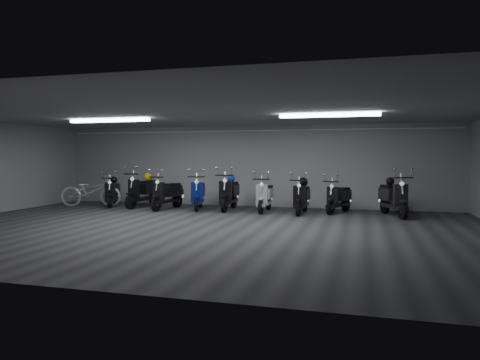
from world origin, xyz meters
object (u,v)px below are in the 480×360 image
(bicycle, at_px, (91,187))
(helmet_3, at_px, (303,182))
(scooter_4, at_px, (198,189))
(scooter_6, at_px, (265,191))
(helmet_4, at_px, (231,179))
(scooter_3, at_px, (167,189))
(scooter_0, at_px, (112,188))
(scooter_7, at_px, (302,193))
(scooter_9, at_px, (394,192))
(helmet_1, at_px, (390,181))
(scooter_1, at_px, (143,186))
(helmet_0, at_px, (114,180))
(helmet_2, at_px, (148,177))
(scooter_5, at_px, (229,188))
(scooter_8, at_px, (338,193))

(bicycle, bearing_deg, helmet_3, -105.10)
(scooter_4, xyz_separation_m, scooter_6, (2.22, 0.00, -0.03))
(helmet_4, bearing_deg, scooter_3, -163.24)
(scooter_0, height_order, scooter_7, scooter_7)
(scooter_3, xyz_separation_m, scooter_6, (3.22, 0.24, -0.02))
(scooter_9, relative_size, bicycle, 0.94)
(scooter_9, bearing_deg, helmet_1, 90.00)
(scooter_1, distance_m, scooter_6, 4.26)
(bicycle, height_order, helmet_0, bicycle)
(scooter_1, distance_m, bicycle, 1.89)
(helmet_0, bearing_deg, helmet_2, 2.52)
(bicycle, bearing_deg, helmet_0, -70.43)
(helmet_0, bearing_deg, helmet_1, -0.57)
(scooter_3, bearing_deg, scooter_5, 19.17)
(helmet_0, bearing_deg, scooter_6, -3.24)
(scooter_5, bearing_deg, bicycle, 179.79)
(scooter_1, xyz_separation_m, helmet_3, (5.45, -0.03, 0.23))
(scooter_5, relative_size, scooter_6, 1.10)
(scooter_1, height_order, scooter_9, scooter_1)
(helmet_3, bearing_deg, helmet_4, 173.13)
(scooter_4, xyz_separation_m, helmet_3, (3.41, 0.08, 0.27))
(scooter_0, height_order, bicycle, bicycle)
(helmet_2, bearing_deg, scooter_5, -5.16)
(scooter_0, relative_size, bicycle, 0.83)
(scooter_7, xyz_separation_m, helmet_1, (2.55, 0.39, 0.36))
(scooter_5, relative_size, helmet_4, 7.92)
(scooter_0, relative_size, helmet_0, 6.63)
(scooter_7, height_order, helmet_2, scooter_7)
(scooter_8, xyz_separation_m, helmet_2, (-6.45, 0.08, 0.41))
(scooter_4, height_order, scooter_9, scooter_9)
(scooter_3, distance_m, scooter_7, 4.40)
(scooter_9, height_order, helmet_0, scooter_9)
(scooter_1, xyz_separation_m, scooter_8, (6.50, 0.18, -0.10))
(helmet_0, bearing_deg, helmet_3, -2.02)
(scooter_0, height_order, scooter_5, scooter_5)
(scooter_3, relative_size, bicycle, 0.89)
(scooter_1, height_order, helmet_1, scooter_1)
(helmet_1, bearing_deg, scooter_9, -71.26)
(scooter_6, relative_size, helmet_1, 7.48)
(scooter_7, bearing_deg, scooter_4, 179.31)
(scooter_1, xyz_separation_m, scooter_7, (5.44, -0.27, -0.07))
(scooter_3, bearing_deg, scooter_4, 23.05)
(scooter_1, bearing_deg, helmet_4, 15.38)
(scooter_6, bearing_deg, scooter_4, 179.51)
(helmet_0, relative_size, helmet_1, 1.08)
(scooter_3, xyz_separation_m, helmet_2, (-0.99, 0.61, 0.35))
(helmet_1, bearing_deg, helmet_4, 178.32)
(scooter_6, bearing_deg, helmet_1, 2.84)
(scooter_7, height_order, scooter_9, scooter_9)
(scooter_8, distance_m, scooter_9, 1.61)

